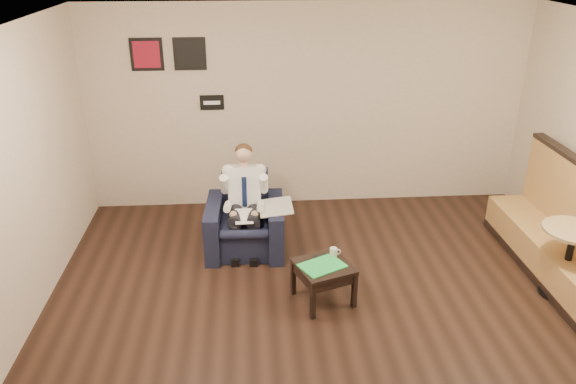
{
  "coord_description": "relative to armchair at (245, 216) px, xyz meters",
  "views": [
    {
      "loc": [
        -0.81,
        -4.44,
        3.48
      ],
      "look_at": [
        -0.4,
        1.2,
        0.95
      ],
      "focal_mm": 35.0,
      "sensor_mm": 36.0,
      "label": 1
    }
  ],
  "objects": [
    {
      "name": "ground",
      "position": [
        0.89,
        -1.65,
        -0.45
      ],
      "size": [
        6.0,
        6.0,
        0.0
      ],
      "primitive_type": "plane",
      "color": "black",
      "rests_on": "ground"
    },
    {
      "name": "wall_back",
      "position": [
        0.89,
        1.35,
        0.95
      ],
      "size": [
        6.0,
        0.02,
        2.8
      ],
      "primitive_type": "cube",
      "color": "beige",
      "rests_on": "ground"
    },
    {
      "name": "ceiling",
      "position": [
        0.89,
        -1.65,
        2.35
      ],
      "size": [
        6.0,
        6.0,
        0.02
      ],
      "primitive_type": "cube",
      "color": "white",
      "rests_on": "wall_back"
    },
    {
      "name": "seating_sign",
      "position": [
        -0.41,
        1.34,
        1.05
      ],
      "size": [
        0.32,
        0.02,
        0.2
      ],
      "primitive_type": "cube",
      "color": "black",
      "rests_on": "wall_back"
    },
    {
      "name": "art_print_left",
      "position": [
        -1.21,
        1.34,
        1.7
      ],
      "size": [
        0.42,
        0.03,
        0.42
      ],
      "primitive_type": "cube",
      "color": "maroon",
      "rests_on": "wall_back"
    },
    {
      "name": "art_print_right",
      "position": [
        -0.66,
        1.34,
        1.7
      ],
      "size": [
        0.42,
        0.03,
        0.42
      ],
      "primitive_type": "cube",
      "color": "black",
      "rests_on": "wall_back"
    },
    {
      "name": "armchair",
      "position": [
        0.0,
        0.0,
        0.0
      ],
      "size": [
        0.96,
        0.96,
        0.9
      ],
      "primitive_type": "cube",
      "rotation": [
        0.0,
        0.0,
        -0.04
      ],
      "color": "black",
      "rests_on": "ground"
    },
    {
      "name": "seated_man",
      "position": [
        -0.0,
        -0.12,
        0.17
      ],
      "size": [
        0.61,
        0.9,
        1.23
      ],
      "primitive_type": null,
      "rotation": [
        0.0,
        0.0,
        -0.04
      ],
      "color": "white",
      "rests_on": "armchair"
    },
    {
      "name": "lap_papers",
      "position": [
        -0.01,
        -0.21,
        0.1
      ],
      "size": [
        0.21,
        0.3,
        0.01
      ],
      "primitive_type": "cube",
      "rotation": [
        0.0,
        0.0,
        0.03
      ],
      "color": "white",
      "rests_on": "seated_man"
    },
    {
      "name": "newspaper",
      "position": [
        0.37,
        -0.11,
        0.16
      ],
      "size": [
        0.4,
        0.49,
        0.01
      ],
      "primitive_type": "cube",
      "rotation": [
        0.0,
        0.0,
        0.02
      ],
      "color": "silver",
      "rests_on": "armchair"
    },
    {
      "name": "side_table",
      "position": [
        0.81,
        -1.16,
        -0.23
      ],
      "size": [
        0.68,
        0.68,
        0.44
      ],
      "primitive_type": "cube",
      "rotation": [
        0.0,
        0.0,
        0.35
      ],
      "color": "black",
      "rests_on": "ground"
    },
    {
      "name": "green_folder",
      "position": [
        0.79,
        -1.19,
        -0.01
      ],
      "size": [
        0.53,
        0.48,
        0.01
      ],
      "primitive_type": "cube",
      "rotation": [
        0.0,
        0.0,
        0.49
      ],
      "color": "#2BD857",
      "rests_on": "side_table"
    },
    {
      "name": "coffee_mug",
      "position": [
        0.93,
        -0.99,
        0.03
      ],
      "size": [
        0.1,
        0.1,
        0.09
      ],
      "primitive_type": "cylinder",
      "rotation": [
        0.0,
        0.0,
        0.35
      ],
      "color": "white",
      "rests_on": "side_table"
    },
    {
      "name": "smartphone",
      "position": [
        0.8,
        -1.0,
        -0.01
      ],
      "size": [
        0.15,
        0.09,
        0.01
      ],
      "primitive_type": "cube",
      "rotation": [
        0.0,
        0.0,
        0.17
      ],
      "color": "black",
      "rests_on": "side_table"
    },
    {
      "name": "banquette",
      "position": [
        3.48,
        -0.83,
        0.18
      ],
      "size": [
        0.59,
        2.46,
        1.26
      ],
      "primitive_type": "cube",
      "color": "#B28245",
      "rests_on": "ground"
    },
    {
      "name": "cafe_table",
      "position": [
        3.39,
        -1.23,
        -0.05
      ],
      "size": [
        0.72,
        0.72,
        0.79
      ],
      "primitive_type": "cylinder",
      "rotation": [
        0.0,
        0.0,
        -0.14
      ],
      "color": "tan",
      "rests_on": "ground"
    }
  ]
}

